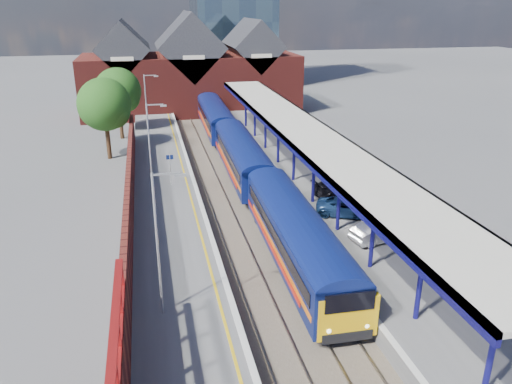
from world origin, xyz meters
TOP-DOWN VIEW (x-y plane):
  - ground at (0.00, 30.00)m, footprint 240.00×240.00m
  - ballast_bed at (0.00, 20.00)m, footprint 6.00×76.00m
  - rails at (0.00, 20.00)m, footprint 4.51×76.00m
  - left_platform at (-5.50, 20.00)m, footprint 5.00×76.00m
  - right_platform at (6.00, 20.00)m, footprint 6.00×76.00m
  - coping_left at (-3.15, 20.00)m, footprint 0.30×76.00m
  - coping_right at (3.15, 20.00)m, footprint 0.30×76.00m
  - yellow_line at (-3.75, 20.00)m, footprint 0.14×76.00m
  - train at (1.49, 35.50)m, footprint 3.16×65.96m
  - canopy at (5.48, 21.95)m, footprint 4.50×52.00m
  - lamp_post_b at (-6.36, 6.00)m, footprint 1.48×0.18m
  - lamp_post_c at (-6.36, 22.00)m, footprint 1.48×0.18m
  - lamp_post_d at (-6.36, 38.00)m, footprint 1.48×0.18m
  - platform_sign at (-5.00, 24.00)m, footprint 0.55×0.08m
  - brick_wall at (-8.10, 13.54)m, footprint 0.35×50.00m
  - station_building at (0.00, 58.00)m, footprint 30.00×12.12m
  - tree_near at (-10.35, 35.91)m, footprint 5.20×5.20m
  - tree_far at (-9.35, 43.91)m, footprint 5.20×5.20m
  - parked_car_silver at (7.01, 10.89)m, footprint 4.23×2.30m
  - parked_car_dark at (7.57, 18.84)m, footprint 4.87×2.72m
  - parked_car_blue at (6.53, 15.00)m, footprint 4.78×3.68m

SIDE VIEW (x-z plane):
  - ground at x=0.00m, z-range 0.00..0.00m
  - ballast_bed at x=0.00m, z-range 0.00..0.06m
  - rails at x=0.00m, z-range 0.05..0.19m
  - left_platform at x=-5.50m, z-range 0.00..1.00m
  - right_platform at x=6.00m, z-range 0.00..1.00m
  - yellow_line at x=-3.75m, z-range 1.00..1.01m
  - coping_left at x=-3.15m, z-range 1.00..1.05m
  - coping_right at x=3.15m, z-range 1.00..1.05m
  - parked_car_blue at x=6.53m, z-range 1.00..2.21m
  - parked_car_silver at x=7.01m, z-range 1.00..2.32m
  - parked_car_dark at x=7.57m, z-range 1.00..2.33m
  - train at x=1.49m, z-range 0.40..3.85m
  - brick_wall at x=-8.10m, z-range 0.52..4.38m
  - platform_sign at x=-5.00m, z-range 1.44..3.94m
  - lamp_post_b at x=-6.36m, z-range 1.49..8.49m
  - lamp_post_c at x=-6.36m, z-range 1.49..8.49m
  - lamp_post_d at x=-6.36m, z-range 1.49..8.49m
  - canopy at x=5.48m, z-range 3.01..7.49m
  - tree_near at x=-10.35m, z-range 1.30..9.40m
  - tree_far at x=-9.35m, z-range 1.30..9.40m
  - station_building at x=0.00m, z-range -1.44..12.34m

